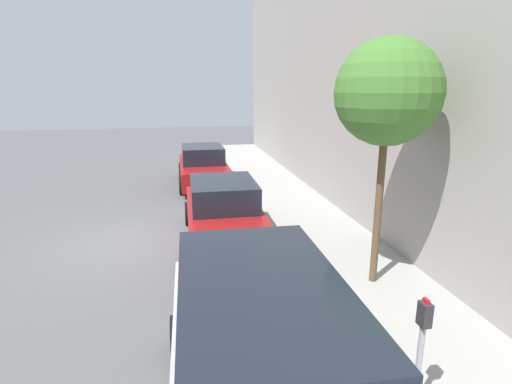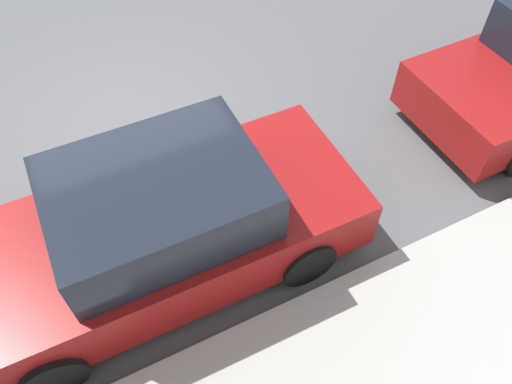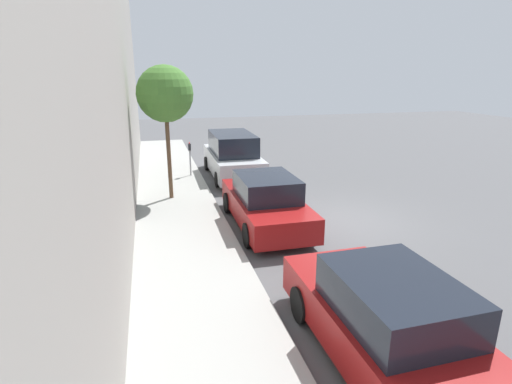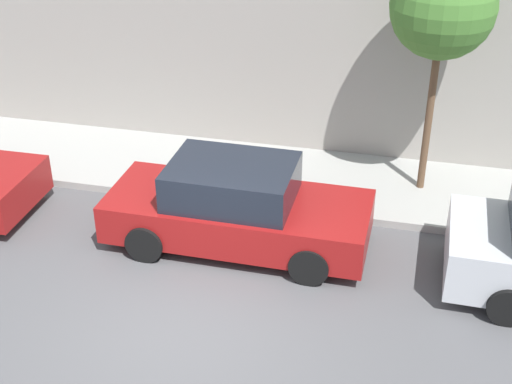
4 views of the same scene
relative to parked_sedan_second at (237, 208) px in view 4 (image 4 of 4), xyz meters
The scene contains 4 objects.
ground_plane 2.50m from the parked_sedan_second, behind, with size 60.00×60.00×0.00m, color #515154.
sidewalk 2.52m from the parked_sedan_second, ahead, with size 2.63×32.00×0.15m.
parked_sedan_second is the anchor object (origin of this frame).
street_tree 4.97m from the parked_sedan_second, 50.01° to the right, with size 1.86×1.86×4.49m.
Camera 4 is at (-7.74, -2.95, 6.95)m, focal length 50.00 mm.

